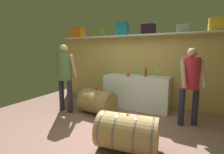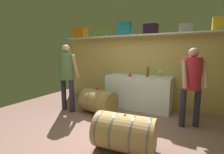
{
  "view_description": "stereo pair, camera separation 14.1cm",
  "coord_description": "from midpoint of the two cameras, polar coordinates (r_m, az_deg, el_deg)",
  "views": [
    {
      "loc": [
        1.36,
        -2.4,
        1.46
      ],
      "look_at": [
        0.01,
        0.5,
        0.99
      ],
      "focal_mm": 26.21,
      "sensor_mm": 36.0,
      "label": 1
    },
    {
      "loc": [
        1.49,
        -2.34,
        1.46
      ],
      "look_at": [
        0.01,
        0.5,
        0.99
      ],
      "focal_mm": 26.21,
      "sensor_mm": 36.0,
      "label": 2
    }
  ],
  "objects": [
    {
      "name": "toolcase_olive",
      "position": [
        5.1,
        -5.69,
        15.39
      ],
      "size": [
        0.34,
        0.25,
        0.29
      ],
      "primitive_type": "cube",
      "rotation": [
        0.0,
        0.0,
        0.04
      ],
      "color": "olive",
      "rests_on": "high_shelf_board"
    },
    {
      "name": "tasting_cup",
      "position": [
        3.96,
        -6.51,
        -4.11
      ],
      "size": [
        0.06,
        0.06,
        0.05
      ],
      "primitive_type": "cylinder",
      "color": "red",
      "rests_on": "wine_barrel_near"
    },
    {
      "name": "winemaker_pouring",
      "position": [
        3.53,
        24.66,
        -0.59
      ],
      "size": [
        0.51,
        0.45,
        1.56
      ],
      "rotation": [
        0.0,
        0.0,
        -2.67
      ],
      "color": "#28283C",
      "rests_on": "ground"
    },
    {
      "name": "wine_glass",
      "position": [
        4.38,
        14.76,
        1.64
      ],
      "size": [
        0.07,
        0.07,
        0.15
      ],
      "color": "white",
      "rests_on": "work_cabinet"
    },
    {
      "name": "toolcase_yellow",
      "position": [
        4.43,
        32.7,
        15.24
      ],
      "size": [
        0.44,
        0.21,
        0.3
      ],
      "primitive_type": "cube",
      "rotation": [
        0.0,
        0.0,
        0.03
      ],
      "color": "yellow",
      "rests_on": "high_shelf_board"
    },
    {
      "name": "toolcase_orange",
      "position": [
        5.52,
        -12.68,
        14.82
      ],
      "size": [
        0.38,
        0.31,
        0.32
      ],
      "primitive_type": "cube",
      "rotation": [
        0.0,
        0.0,
        0.02
      ],
      "color": "orange",
      "rests_on": "high_shelf_board"
    },
    {
      "name": "toolcase_black",
      "position": [
        4.53,
        11.68,
        15.92
      ],
      "size": [
        0.35,
        0.28,
        0.26
      ],
      "primitive_type": "cube",
      "rotation": [
        0.0,
        0.0,
        -0.06
      ],
      "color": "black",
      "rests_on": "high_shelf_board"
    },
    {
      "name": "toolcase_grey",
      "position": [
        4.4,
        22.61,
        15.33
      ],
      "size": [
        0.3,
        0.2,
        0.2
      ],
      "primitive_type": "cube",
      "rotation": [
        0.0,
        0.0,
        0.02
      ],
      "color": "gray",
      "rests_on": "high_shelf_board"
    },
    {
      "name": "back_wall_panel",
      "position": [
        4.76,
        7.47,
        2.19
      ],
      "size": [
        5.05,
        0.1,
        1.91
      ],
      "primitive_type": "cube",
      "color": "tan",
      "rests_on": "ground"
    },
    {
      "name": "wine_bottle_amber",
      "position": [
        4.27,
        10.78,
        1.84
      ],
      "size": [
        0.07,
        0.07,
        0.27
      ],
      "color": "brown",
      "rests_on": "work_cabinet"
    },
    {
      "name": "red_funnel",
      "position": [
        4.21,
        4.74,
        1.07
      ],
      "size": [
        0.11,
        0.11,
        0.12
      ],
      "primitive_type": "cone",
      "color": "red",
      "rests_on": "work_cabinet"
    },
    {
      "name": "toolcase_teal",
      "position": [
        4.76,
        2.71,
        16.31
      ],
      "size": [
        0.34,
        0.24,
        0.36
      ],
      "primitive_type": "cube",
      "rotation": [
        0.0,
        0.0,
        0.03
      ],
      "color": "#187987",
      "rests_on": "high_shelf_board"
    },
    {
      "name": "visitor_tasting",
      "position": [
        4.19,
        -17.05,
        1.98
      ],
      "size": [
        0.51,
        0.44,
        1.66
      ],
      "rotation": [
        0.0,
        0.0,
        -0.12
      ],
      "color": "#2F2B3D",
      "rests_on": "ground"
    },
    {
      "name": "ground_plane",
      "position": [
        3.55,
        -1.04,
        -16.06
      ],
      "size": [
        6.25,
        7.48,
        0.02
      ],
      "primitive_type": "cube",
      "color": "#8B665B"
    },
    {
      "name": "work_cabinet",
      "position": [
        4.44,
        7.66,
        -5.1
      ],
      "size": [
        1.68,
        0.66,
        0.86
      ],
      "primitive_type": "cube",
      "color": "white",
      "rests_on": "ground"
    },
    {
      "name": "high_shelf_board",
      "position": [
        4.61,
        7.12,
        14.08
      ],
      "size": [
        4.64,
        0.4,
        0.03
      ],
      "primitive_type": "cube",
      "color": "silver",
      "rests_on": "back_wall_panel"
    },
    {
      "name": "wine_barrel_near",
      "position": [
        4.02,
        -6.16,
        -8.57
      ],
      "size": [
        0.89,
        0.68,
        0.59
      ],
      "rotation": [
        0.0,
        0.0,
        -0.14
      ],
      "color": "#A38345",
      "rests_on": "ground"
    },
    {
      "name": "wine_barrel_far",
      "position": [
        2.59,
        3.72,
        -18.73
      ],
      "size": [
        0.94,
        0.63,
        0.57
      ],
      "rotation": [
        0.0,
        0.0,
        0.08
      ],
      "color": "tan",
      "rests_on": "ground"
    }
  ]
}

